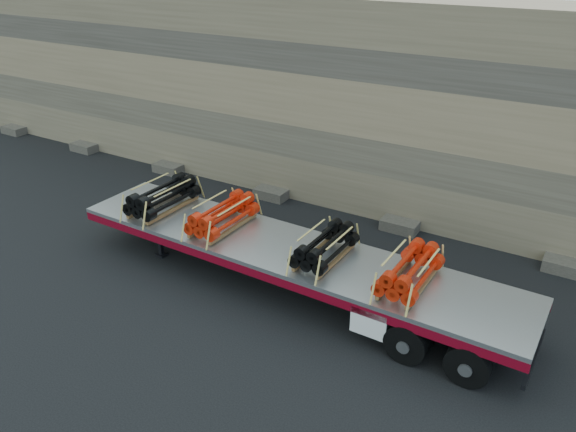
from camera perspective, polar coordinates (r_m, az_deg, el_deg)
name	(u,v)px	position (r m, az deg, el deg)	size (l,w,h in m)	color
ground	(272,280)	(15.88, -1.67, -6.49)	(120.00, 120.00, 0.00)	black
rock_wall	(372,105)	(19.81, 8.52, 11.09)	(44.00, 3.00, 7.00)	#7A6B54
trailer	(287,268)	(15.19, -0.14, -5.28)	(12.81, 2.46, 1.28)	#B7BAC0
bundle_front	(163,197)	(17.19, -12.60, 1.86)	(1.10, 2.21, 0.78)	black
bundle_midfront	(223,216)	(15.80, -6.65, 0.04)	(1.06, 2.11, 0.75)	red
bundle_midrear	(325,247)	(14.20, 3.78, -3.15)	(0.99, 1.97, 0.70)	black
bundle_rear	(410,272)	(13.43, 12.25, -5.54)	(1.03, 2.05, 0.73)	red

